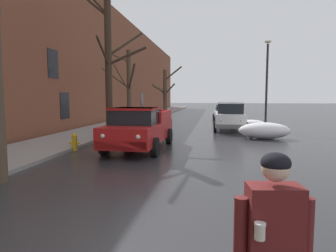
{
  "coord_description": "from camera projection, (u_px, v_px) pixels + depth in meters",
  "views": [
    {
      "loc": [
        1.16,
        -3.83,
        2.19
      ],
      "look_at": [
        -0.94,
        9.8,
        0.85
      ],
      "focal_mm": 32.34,
      "sensor_mm": 36.0,
      "label": 1
    }
  ],
  "objects": [
    {
      "name": "bare_tree_mid_block",
      "position": [
        128.0,
        88.0,
        19.24
      ],
      "size": [
        2.8,
        2.0,
        5.13
      ],
      "color": "#4C3D2D",
      "rests_on": "ground"
    },
    {
      "name": "pickup_truck_red_approaching_near_lane",
      "position": [
        139.0,
        128.0,
        12.49
      ],
      "size": [
        2.23,
        5.2,
        1.76
      ],
      "color": "red",
      "rests_on": "ground"
    },
    {
      "name": "snow_bank_far_right_pile",
      "position": [
        264.0,
        131.0,
        15.73
      ],
      "size": [
        2.61,
        1.34,
        0.85
      ],
      "color": "white",
      "rests_on": "ground"
    },
    {
      "name": "bare_tree_far_down_block",
      "position": [
        165.0,
        91.0,
        33.24
      ],
      "size": [
        3.09,
        2.98,
        5.43
      ],
      "color": "#4C3D2D",
      "rests_on": "ground"
    },
    {
      "name": "fire_hydrant",
      "position": [
        74.0,
        142.0,
        12.3
      ],
      "size": [
        0.42,
        0.22,
        0.71
      ],
      "color": "gold",
      "rests_on": "ground"
    },
    {
      "name": "left_sidewalk_slab",
      "position": [
        117.0,
        125.0,
        22.78
      ],
      "size": [
        3.17,
        80.0,
        0.13
      ],
      "primitive_type": "cube",
      "color": "gray",
      "rests_on": "ground"
    },
    {
      "name": "pedestrian_with_coffee",
      "position": [
        273.0,
        242.0,
        2.41
      ],
      "size": [
        0.64,
        0.4,
        1.76
      ],
      "color": "#2D2D33",
      "rests_on": "ground"
    },
    {
      "name": "bare_tree_second_along_sidewalk",
      "position": [
        109.0,
        62.0,
        15.51
      ],
      "size": [
        3.81,
        3.31,
        8.07
      ],
      "color": "#382B1E",
      "rests_on": "ground"
    },
    {
      "name": "snow_bank_near_corner_left",
      "position": [
        130.0,
        126.0,
        19.2
      ],
      "size": [
        1.84,
        1.13,
        0.64
      ],
      "color": "white",
      "rests_on": "ground"
    },
    {
      "name": "snow_bank_along_right_kerb",
      "position": [
        136.0,
        122.0,
        21.93
      ],
      "size": [
        2.56,
        1.37,
        0.74
      ],
      "color": "white",
      "rests_on": "ground"
    },
    {
      "name": "street_lamp_post",
      "position": [
        267.0,
        80.0,
        19.72
      ],
      "size": [
        0.44,
        0.24,
        5.83
      ],
      "color": "#28282D",
      "rests_on": "ground"
    },
    {
      "name": "brick_townhouse_facade",
      "position": [
        89.0,
        58.0,
        22.6
      ],
      "size": [
        0.63,
        80.0,
        10.14
      ],
      "color": "brown",
      "rests_on": "ground"
    },
    {
      "name": "sedan_silver_parked_kerbside_mid",
      "position": [
        224.0,
        113.0,
        26.34
      ],
      "size": [
        2.06,
        4.48,
        1.42
      ],
      "color": "#B7B7BC",
      "rests_on": "ground"
    },
    {
      "name": "snow_bank_along_left_kerb",
      "position": [
        251.0,
        123.0,
        22.84
      ],
      "size": [
        1.87,
        1.46,
        0.52
      ],
      "color": "white",
      "rests_on": "ground"
    },
    {
      "name": "suv_white_parked_kerbside_close",
      "position": [
        230.0,
        115.0,
        19.85
      ],
      "size": [
        2.06,
        4.87,
        1.82
      ],
      "color": "silver",
      "rests_on": "ground"
    },
    {
      "name": "snow_bank_mid_block_left",
      "position": [
        120.0,
        130.0,
        16.38
      ],
      "size": [
        2.24,
        1.0,
        0.74
      ],
      "color": "white",
      "rests_on": "ground"
    }
  ]
}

